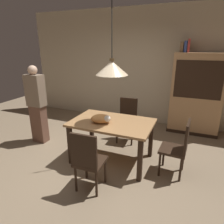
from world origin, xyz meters
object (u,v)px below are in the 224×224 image
object	(u,v)px
chair_far_back	(127,118)
book_brown_thick	(182,47)
pendant_lamp	(112,68)
book_blue_wide	(186,47)
dining_table	(112,127)
person_standing	(37,105)
chair_right_side	(179,146)
cat_sleeping	(101,119)
hutch_bookcase	(196,96)
chair_near_front	(88,159)
book_red_tall	(189,46)

from	to	relation	value
chair_far_back	book_brown_thick	distance (m)	1.97
chair_far_back	pendant_lamp	xyz separation A→B (m)	(0.01, -0.88, 1.15)
book_brown_thick	book_blue_wide	xyz separation A→B (m)	(0.08, 0.00, 0.01)
dining_table	chair_far_back	world-z (taller)	chair_far_back
person_standing	chair_right_side	bearing A→B (deg)	-1.88
cat_sleeping	hutch_bookcase	world-z (taller)	hutch_bookcase
pendant_lamp	book_brown_thick	bearing A→B (deg)	64.65
chair_near_front	pendant_lamp	bearing A→B (deg)	90.21
hutch_bookcase	pendant_lamp	bearing A→B (deg)	-124.87
chair_near_front	cat_sleeping	xyz separation A→B (m)	(-0.14, 0.75, 0.32)
hutch_bookcase	person_standing	bearing A→B (deg)	-149.49
person_standing	chair_near_front	bearing A→B (deg)	-29.27
chair_right_side	chair_near_front	xyz separation A→B (m)	(-1.12, -0.87, 0.00)
dining_table	chair_far_back	distance (m)	0.89
chair_far_back	chair_near_front	bearing A→B (deg)	-89.68
cat_sleeping	pendant_lamp	bearing A→B (deg)	42.46
book_brown_thick	book_red_tall	bearing A→B (deg)	0.00
chair_near_front	book_blue_wide	distance (m)	3.26
chair_right_side	hutch_bookcase	xyz separation A→B (m)	(0.18, 1.88, 0.38)
book_brown_thick	book_red_tall	distance (m)	0.14
book_red_tall	person_standing	size ratio (longest dim) A/B	0.17
chair_far_back	book_red_tall	distance (m)	2.06
chair_far_back	hutch_bookcase	distance (m)	1.69
book_red_tall	person_standing	world-z (taller)	book_red_tall
book_blue_wide	book_red_tall	xyz separation A→B (m)	(0.06, 0.00, 0.02)
cat_sleeping	book_red_tall	bearing A→B (deg)	59.81
dining_table	book_blue_wide	distance (m)	2.49
hutch_bookcase	book_red_tall	world-z (taller)	book_red_tall
chair_right_side	chair_far_back	distance (m)	1.44
book_red_tall	chair_near_front	bearing A→B (deg)	-110.39
pendant_lamp	hutch_bookcase	bearing A→B (deg)	55.13
pendant_lamp	cat_sleeping	bearing A→B (deg)	-137.54
pendant_lamp	book_red_tall	distance (m)	2.17
chair_right_side	chair_far_back	size ratio (longest dim) A/B	1.00
cat_sleeping	chair_far_back	bearing A→B (deg)	82.49
book_brown_thick	chair_near_front	bearing A→B (deg)	-107.83
chair_right_side	person_standing	bearing A→B (deg)	178.12
cat_sleeping	book_brown_thick	size ratio (longest dim) A/B	1.70
cat_sleeping	chair_near_front	bearing A→B (deg)	-79.27
dining_table	book_red_tall	bearing A→B (deg)	61.31
hutch_bookcase	cat_sleeping	bearing A→B (deg)	-125.83
chair_right_side	book_brown_thick	world-z (taller)	book_brown_thick
chair_right_side	cat_sleeping	world-z (taller)	chair_right_side
chair_far_back	book_red_tall	xyz separation A→B (m)	(1.03, 1.00, 1.48)
book_brown_thick	book_red_tall	size ratio (longest dim) A/B	0.86
dining_table	book_red_tall	xyz separation A→B (m)	(1.03, 1.88, 1.34)
chair_far_back	cat_sleeping	world-z (taller)	chair_far_back
chair_near_front	book_brown_thick	size ratio (longest dim) A/B	3.88
cat_sleeping	book_brown_thick	distance (m)	2.52
chair_near_front	pendant_lamp	xyz separation A→B (m)	(-0.00, 0.88, 1.15)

